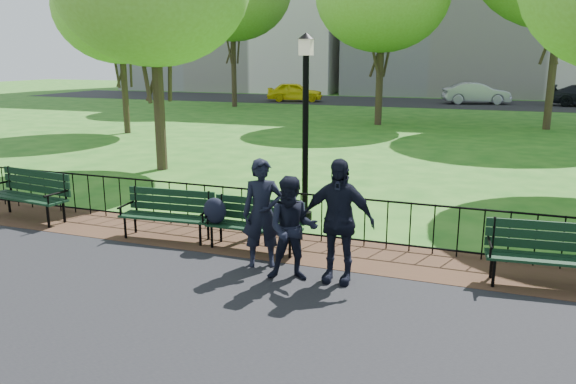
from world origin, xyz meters
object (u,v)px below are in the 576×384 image
(park_bench_left_b, at_px, (30,190))
(person_left, at_px, (262,213))
(park_bench_right_a, at_px, (551,248))
(person_right, at_px, (338,221))
(sedan_silver, at_px, (476,93))
(park_bench_left_a, at_px, (168,209))
(lamppost, at_px, (305,121))
(taxi, at_px, (295,92))
(park_bench_main, at_px, (236,215))
(tree_mid_w, at_px, (119,8))
(person_mid, at_px, (292,229))

(park_bench_left_b, xyz_separation_m, person_left, (5.59, -0.83, 0.26))
(park_bench_right_a, xyz_separation_m, person_right, (-3.00, -0.92, 0.36))
(person_right, relative_size, sedan_silver, 0.41)
(park_bench_left_a, relative_size, person_left, 1.02)
(person_right, bearing_deg, park_bench_right_a, 16.70)
(lamppost, distance_m, taxi, 31.60)
(taxi, height_order, sedan_silver, sedan_silver)
(park_bench_main, distance_m, lamppost, 2.63)
(park_bench_left_a, bearing_deg, person_right, -19.14)
(lamppost, relative_size, tree_mid_w, 0.49)
(park_bench_left_b, distance_m, sedan_silver, 34.60)
(tree_mid_w, xyz_separation_m, taxi, (0.98, 19.47, -4.61))
(person_right, height_order, taxi, person_right)
(park_bench_main, relative_size, lamppost, 0.47)
(park_bench_left_a, distance_m, person_right, 3.65)
(park_bench_left_a, distance_m, lamppost, 3.23)
(park_bench_left_a, height_order, taxi, taxi)
(lamppost, xyz_separation_m, person_right, (1.51, -2.97, -1.10))
(lamppost, bearing_deg, tree_mid_w, 139.15)
(person_mid, xyz_separation_m, sedan_silver, (1.26, 34.99, -0.05))
(person_left, height_order, person_right, person_right)
(park_bench_main, relative_size, taxi, 0.43)
(person_left, relative_size, person_right, 0.93)
(lamppost, height_order, person_left, lamppost)
(tree_mid_w, relative_size, person_right, 4.06)
(person_left, bearing_deg, person_right, -32.63)
(person_left, distance_m, taxi, 34.25)
(person_mid, xyz_separation_m, taxi, (-11.66, 32.81, -0.10))
(park_bench_left_a, relative_size, park_bench_left_b, 0.89)
(park_bench_left_a, bearing_deg, lamppost, 41.33)
(person_left, xyz_separation_m, sedan_silver, (1.91, 34.61, -0.13))
(lamppost, height_order, person_mid, lamppost)
(sedan_silver, bearing_deg, park_bench_left_a, 157.59)
(taxi, bearing_deg, park_bench_left_b, 175.36)
(person_mid, bearing_deg, person_left, 133.71)
(park_bench_left_b, xyz_separation_m, sedan_silver, (7.51, 33.78, 0.13))
(lamppost, distance_m, sedan_silver, 31.94)
(tree_mid_w, bearing_deg, person_mid, -46.53)
(park_bench_left_a, height_order, lamppost, lamppost)
(person_left, bearing_deg, park_bench_left_a, 138.10)
(tree_mid_w, bearing_deg, sedan_silver, 57.27)
(lamppost, distance_m, person_left, 3.01)
(park_bench_right_a, relative_size, person_right, 0.99)
(park_bench_main, xyz_separation_m, taxi, (-10.23, 31.79, 0.10))
(park_bench_left_a, relative_size, lamppost, 0.47)
(park_bench_left_a, relative_size, tree_mid_w, 0.23)
(park_bench_left_b, bearing_deg, person_left, -1.39)
(person_mid, bearing_deg, park_bench_right_a, 1.05)
(park_bench_left_a, bearing_deg, taxi, 101.09)
(taxi, bearing_deg, park_bench_right_a, -168.61)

